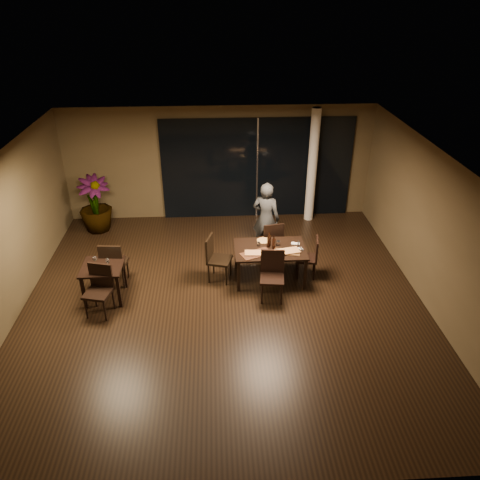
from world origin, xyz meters
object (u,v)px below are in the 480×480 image
object	(u,v)px
main_table	(270,251)
chair_main_right	(311,255)
chair_main_far	(272,240)
chair_side_near	(99,287)
potted_plant	(95,204)
chair_main_near	(272,272)
bottle_b	(274,242)
bottle_c	(269,239)
side_table	(103,271)
diner	(266,218)
chair_main_left	(215,256)
bottle_a	(269,240)
chair_side_far	(113,262)

from	to	relation	value
main_table	chair_main_right	world-z (taller)	chair_main_right
chair_main_far	chair_side_near	size ratio (longest dim) A/B	0.99
main_table	potted_plant	size ratio (longest dim) A/B	1.03
main_table	chair_main_near	size ratio (longest dim) A/B	1.47
bottle_b	bottle_c	xyz separation A→B (m)	(-0.08, 0.15, 0.00)
side_table	chair_main_right	bearing A→B (deg)	7.37
chair_side_near	diner	size ratio (longest dim) A/B	0.58
chair_main_near	potted_plant	world-z (taller)	potted_plant
chair_main_far	potted_plant	bearing A→B (deg)	-33.82
chair_main_near	chair_side_near	xyz separation A→B (m)	(-3.36, -0.30, -0.00)
chair_main_left	diner	distance (m)	1.65
chair_main_left	potted_plant	size ratio (longest dim) A/B	0.70
bottle_a	bottle_c	size ratio (longest dim) A/B	0.98
chair_main_near	bottle_c	world-z (taller)	bottle_c
main_table	side_table	world-z (taller)	same
chair_main_near	chair_side_near	distance (m)	3.37
chair_main_left	bottle_a	size ratio (longest dim) A/B	3.25
side_table	chair_main_far	size ratio (longest dim) A/B	0.80
chair_main_near	diner	xyz separation A→B (m)	(0.06, 1.81, 0.31)
main_table	diner	bearing A→B (deg)	88.25
chair_main_left	chair_side_near	bearing A→B (deg)	130.76
chair_main_far	bottle_b	size ratio (longest dim) A/B	3.21
potted_plant	bottle_c	distance (m)	4.81
chair_side_near	bottle_a	distance (m)	3.53
side_table	chair_side_far	size ratio (longest dim) A/B	0.78
bottle_b	chair_side_near	bearing A→B (deg)	-164.88
side_table	chair_main_right	distance (m)	4.33
main_table	chair_main_right	xyz separation A→B (m)	(0.90, 0.06, -0.16)
chair_side_near	potted_plant	bearing A→B (deg)	116.95
chair_main_right	diner	size ratio (longest dim) A/B	0.52
diner	bottle_a	distance (m)	1.09
main_table	bottle_c	distance (m)	0.27
chair_main_left	diner	world-z (taller)	diner
chair_main_left	chair_main_right	xyz separation A→B (m)	(2.05, -0.00, -0.05)
chair_main_left	diner	xyz separation A→B (m)	(1.19, 1.10, 0.31)
side_table	chair_main_left	size ratio (longest dim) A/B	0.79
side_table	bottle_a	bearing A→B (deg)	9.57
main_table	chair_main_left	xyz separation A→B (m)	(-1.16, 0.06, -0.11)
side_table	chair_main_far	xyz separation A→B (m)	(3.53, 1.22, -0.07)
chair_side_far	potted_plant	xyz separation A→B (m)	(-0.90, 2.60, 0.15)
chair_side_near	potted_plant	xyz separation A→B (m)	(-0.79, 3.47, 0.16)
bottle_a	bottle_b	bearing A→B (deg)	-40.94
chair_main_left	chair_side_far	bearing A→B (deg)	110.03
chair_main_near	bottle_a	bearing A→B (deg)	96.92
chair_side_near	bottle_b	xyz separation A→B (m)	(3.46, 0.93, 0.34)
chair_side_near	side_table	bearing A→B (deg)	106.15
chair_main_left	bottle_c	size ratio (longest dim) A/B	3.19
chair_main_near	diner	size ratio (longest dim) A/B	0.58
chair_main_far	bottle_c	distance (m)	0.70
chair_main_right	potted_plant	bearing A→B (deg)	-105.97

